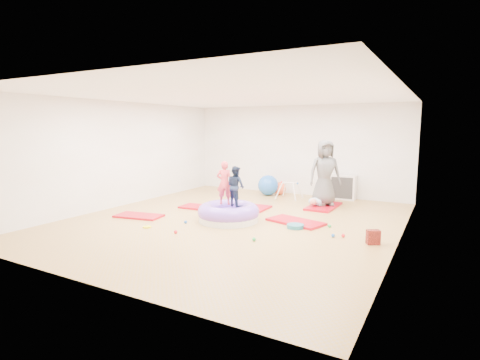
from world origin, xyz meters
The scene contains 19 objects.
room centered at (0.00, 0.00, 1.40)m, with size 7.01×8.01×2.81m.
gym_mat_front_left centered at (-2.15, -0.79, 0.02)m, with size 1.11×0.55×0.05m, color #AE062D.
gym_mat_mid_left centered at (-1.39, 0.73, 0.02)m, with size 1.15×0.57×0.05m, color #AE062D.
gym_mat_center_back centered at (-0.10, 1.14, 0.02)m, with size 1.19×0.59×0.05m, color #AE062D.
gym_mat_right centered at (1.32, 0.48, 0.03)m, with size 1.25×0.62×0.05m, color #AE062D.
gym_mat_rear_right centered at (1.39, 2.40, 0.03)m, with size 1.33×0.66×0.06m, color #AE062D.
inflatable_cushion centered at (-0.08, -0.10, 0.17)m, with size 1.40×1.40×0.44m.
child_pink centered at (-0.24, 0.00, 0.91)m, with size 0.37×0.24×1.00m, color #E83F4B.
child_navy centered at (0.08, -0.04, 0.86)m, with size 0.44×0.34×0.91m, color #17223C.
adult_caregiver centered at (1.38, 2.46, 0.92)m, with size 0.85×0.55×1.74m, color #4D4D4D.
infant centered at (1.21, 2.22, 0.17)m, with size 0.38×0.38×0.22m.
ball_pit_balls centered at (0.85, -0.49, 0.04)m, with size 3.45×2.02×0.07m.
exercise_ball_blue centered at (-0.66, 3.33, 0.32)m, with size 0.64×0.64×0.64m, color blue.
exercise_ball_orange centered at (-0.39, 3.60, 0.20)m, with size 0.40×0.40×0.40m, color #FD5E33.
infant_play_gym centered at (0.18, 2.99, 0.34)m, with size 0.67×0.64×0.51m.
cube_shelf centered at (1.56, 3.79, 0.36)m, with size 0.73×0.36×0.73m.
balance_disc centered at (1.47, 0.07, 0.04)m, with size 0.36×0.36×0.08m, color #1E6A81.
backpack centered at (3.10, -0.30, 0.13)m, with size 0.23×0.14×0.27m, color #AE261B.
yellow_toy centered at (-1.31, -1.42, 0.01)m, with size 0.18×0.18×0.03m, color #E0DD00.
Camera 1 is at (4.16, -7.24, 2.11)m, focal length 28.00 mm.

